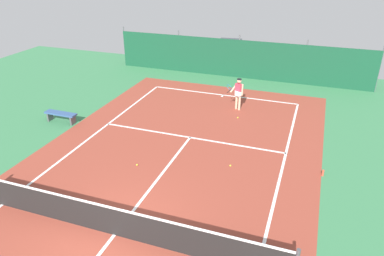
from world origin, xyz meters
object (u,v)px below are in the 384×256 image
tennis_ball_by_sideline (238,118)px  parked_car (229,53)px  tennis_ball_near_player (137,165)px  tennis_net (113,221)px  courtside_bench (61,115)px  water_bottle (323,173)px  tennis_player (238,92)px  tennis_ball_midcourt (230,166)px

tennis_ball_by_sideline → parked_car: 9.37m
tennis_ball_near_player → parked_car: 14.48m
tennis_net → tennis_ball_by_sideline: 9.24m
courtside_bench → water_bottle: courtside_bench is taller
tennis_player → courtside_bench: tennis_player is taller
tennis_net → tennis_ball_by_sideline: tennis_net is taller
tennis_net → tennis_ball_near_player: (-1.12, 3.56, -0.48)m
tennis_ball_midcourt → tennis_ball_by_sideline: same height
parked_car → courtside_bench: size_ratio=2.73×
courtside_bench → parked_car: bearing=67.4°
tennis_ball_near_player → tennis_ball_by_sideline: size_ratio=1.00×
tennis_ball_by_sideline → courtside_bench: courtside_bench is taller
tennis_net → parked_car: (-1.25, 18.02, 0.33)m
tennis_player → tennis_ball_by_sideline: 1.44m
tennis_net → tennis_ball_by_sideline: (1.50, 9.11, -0.48)m
tennis_ball_near_player → tennis_ball_by_sideline: 6.13m
tennis_ball_near_player → water_bottle: size_ratio=0.28×
tennis_ball_near_player → parked_car: size_ratio=0.02×
tennis_ball_near_player → parked_car: parked_car is taller
tennis_net → tennis_ball_midcourt: 5.23m
tennis_player → parked_car: (-2.47, 7.85, -0.12)m
tennis_net → courtside_bench: 8.61m
tennis_net → tennis_player: tennis_player is taller
tennis_net → courtside_bench: tennis_net is taller
tennis_net → parked_car: size_ratio=2.32×
tennis_ball_by_sideline → water_bottle: (4.05, -3.90, 0.09)m
tennis_ball_by_sideline → tennis_player: bearing=104.4°
tennis_ball_near_player → tennis_ball_midcourt: 3.55m
courtside_bench → water_bottle: size_ratio=6.67×
tennis_ball_near_player → parked_car: (-0.13, 14.46, 0.81)m
tennis_ball_by_sideline → water_bottle: bearing=-43.9°
parked_car → water_bottle: bearing=-67.9°
tennis_ball_near_player → tennis_ball_by_sideline: bearing=64.7°
tennis_ball_near_player → tennis_ball_midcourt: (3.36, 1.14, 0.00)m
tennis_net → tennis_ball_midcourt: (2.23, 4.71, -0.48)m
tennis_ball_midcourt → courtside_bench: bearing=172.3°
tennis_ball_by_sideline → courtside_bench: size_ratio=0.04×
tennis_ball_by_sideline → parked_car: (-2.75, 8.92, 0.81)m
tennis_player → tennis_ball_by_sideline: size_ratio=24.85×
tennis_player → tennis_net: bearing=110.8°
tennis_net → tennis_ball_midcourt: tennis_net is taller
tennis_ball_near_player → courtside_bench: (-5.19, 2.29, 0.34)m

